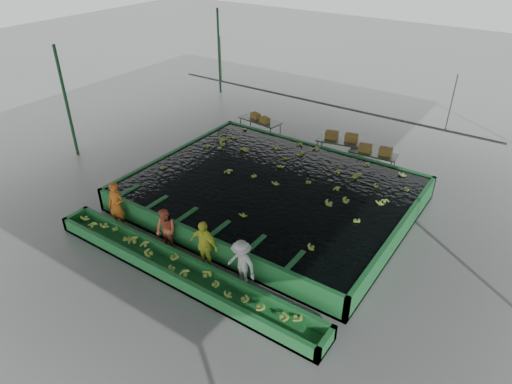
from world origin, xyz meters
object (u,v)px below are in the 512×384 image
Objects in this scene: worker_d at (241,264)px; box_stack_right at (375,153)px; packing_table_mid at (340,150)px; worker_a at (116,205)px; packing_table_right at (372,162)px; worker_c at (204,245)px; flotation_tank at (271,193)px; sorting_trough at (180,271)px; worker_b at (166,230)px; box_stack_mid at (341,139)px; box_stack_left at (260,120)px; packing_table_left at (260,129)px.

box_stack_right is (0.49, 8.95, 0.10)m from worker_d.
box_stack_right is (1.67, -0.22, 0.41)m from packing_table_mid.
worker_a reaches higher than packing_table_right.
flotation_tank is at bearing 92.38° from worker_c.
flotation_tank is 5.10m from sorting_trough.
worker_d is (3.03, 0.00, 0.03)m from worker_b.
worker_d is 1.10× the size of box_stack_mid.
worker_d is at bearing -82.65° from packing_table_mid.
packing_table_right is 1.41× the size of box_stack_right.
box_stack_left reaches higher than box_stack_right.
worker_b is at bearing -74.98° from box_stack_left.
box_stack_mid is at bearing 83.90° from flotation_tank.
sorting_trough is 3.76m from worker_a.
box_stack_mid is (-1.22, 9.25, 0.17)m from worker_d.
packing_table_left is (-3.74, 9.92, 0.24)m from sorting_trough.
worker_a is 1.25× the size of box_stack_right.
worker_d is at bearing -82.49° from box_stack_mid.
packing_table_mid is at bearing -66.94° from box_stack_mid.
sorting_trough is 8.58× the size of box_stack_left.
flotation_tank is 4.65m from worker_d.
sorting_trough is at bearing -148.05° from worker_d.
sorting_trough is 5.11× the size of packing_table_right.
worker_c is at bearing -91.25° from box_stack_mid.
worker_b reaches higher than packing_table_left.
worker_d is at bearing -58.94° from box_stack_left.
packing_table_right is at bearing 76.41° from worker_c.
packing_table_left is 5.91m from packing_table_right.
box_stack_left is (-3.71, 4.76, 0.52)m from flotation_tank.
box_stack_right reaches higher than sorting_trough.
worker_c is 1.47× the size of box_stack_left.
worker_c is 9.15m from box_stack_right.
worker_b is 0.71× the size of packing_table_left.
box_stack_left is at bearing 112.04° from worker_c.
flotation_tank is at bearing -52.08° from box_stack_left.
worker_a is at bearing -173.76° from worker_b.
box_stack_right reaches higher than packing_table_left.
packing_table_mid is (0.57, 4.86, 0.03)m from flotation_tank.
worker_d is at bearing -1.98° from worker_c.
sorting_trough is at bearing -93.26° from packing_table_mid.
worker_a is 3.95m from worker_c.
worker_c is 9.25m from box_stack_mid.
flotation_tank is 5.12m from packing_table_right.
worker_b is 1.10× the size of box_stack_right.
packing_table_right is (1.60, -0.22, -0.03)m from packing_table_mid.
flotation_tank reaches higher than sorting_trough.
sorting_trough is at bearing -25.29° from worker_a.
box_stack_left is at bearing 178.87° from box_stack_right.
worker_b is at bearing -111.07° from packing_table_right.
worker_b is 9.35m from packing_table_mid.
packing_table_mid is 1.08× the size of packing_table_right.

